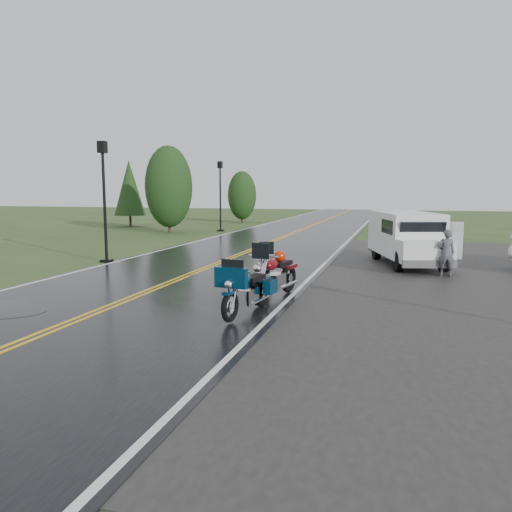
{
  "coord_description": "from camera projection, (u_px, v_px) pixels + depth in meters",
  "views": [
    {
      "loc": [
        6.35,
        -10.39,
        2.71
      ],
      "look_at": [
        2.8,
        2.0,
        1.0
      ],
      "focal_mm": 35.0,
      "sensor_mm": 36.0,
      "label": 1
    }
  ],
  "objects": [
    {
      "name": "lamp_post_far_left",
      "position": [
        220.0,
        196.0,
        32.73
      ],
      "size": [
        0.4,
        0.4,
        4.62
      ],
      "primitive_type": null,
      "color": "black",
      "rests_on": "ground"
    },
    {
      "name": "pine_left_far",
      "position": [
        130.0,
        194.0,
        37.04
      ],
      "size": [
        2.3,
        2.3,
        4.79
      ],
      "primitive_type": null,
      "color": "#1E3D19",
      "rests_on": "ground"
    },
    {
      "name": "tree_left_far",
      "position": [
        242.0,
        201.0,
        41.64
      ],
      "size": [
        2.38,
        2.38,
        3.66
      ],
      "primitive_type": null,
      "color": "#1E3D19",
      "rests_on": "ground"
    },
    {
      "name": "ground",
      "position": [
        121.0,
        303.0,
        12.0
      ],
      "size": [
        120.0,
        120.0,
        0.0
      ],
      "primitive_type": "plane",
      "color": "#2D471E",
      "rests_on": "ground"
    },
    {
      "name": "road",
      "position": [
        245.0,
        253.0,
        21.52
      ],
      "size": [
        8.0,
        100.0,
        0.04
      ],
      "primitive_type": "cube",
      "color": "black",
      "rests_on": "ground"
    },
    {
      "name": "person_at_van",
      "position": [
        446.0,
        254.0,
        15.51
      ],
      "size": [
        0.6,
        0.46,
        1.48
      ],
      "primitive_type": "imported",
      "rotation": [
        0.0,
        0.0,
        3.36
      ],
      "color": "#4E4D53",
      "rests_on": "ground"
    },
    {
      "name": "tree_left_mid",
      "position": [
        169.0,
        196.0,
        31.71
      ],
      "size": [
        3.01,
        3.01,
        4.71
      ],
      "primitive_type": null,
      "color": "#1E3D19",
      "rests_on": "ground"
    },
    {
      "name": "motorcycle_silver",
      "position": [
        266.0,
        269.0,
        13.16
      ],
      "size": [
        1.39,
        2.3,
        1.28
      ],
      "primitive_type": null,
      "rotation": [
        0.0,
        0.0,
        0.3
      ],
      "color": "#A7ABAE",
      "rests_on": "ground"
    },
    {
      "name": "motorcycle_teal",
      "position": [
        230.0,
        294.0,
        9.98
      ],
      "size": [
        1.1,
        2.26,
        1.28
      ],
      "primitive_type": null,
      "rotation": [
        0.0,
        0.0,
        -0.15
      ],
      "color": "#05273E",
      "rests_on": "ground"
    },
    {
      "name": "lamp_post_near_left",
      "position": [
        104.0,
        202.0,
        18.57
      ],
      "size": [
        0.39,
        0.39,
        4.55
      ],
      "primitive_type": null,
      "color": "black",
      "rests_on": "ground"
    },
    {
      "name": "van_white",
      "position": [
        399.0,
        243.0,
        16.37
      ],
      "size": [
        3.16,
        5.27,
        1.95
      ],
      "primitive_type": null,
      "rotation": [
        0.0,
        0.0,
        0.28
      ],
      "color": "white",
      "rests_on": "ground"
    },
    {
      "name": "motorcycle_red",
      "position": [
        258.0,
        278.0,
        11.45
      ],
      "size": [
        1.32,
        2.53,
        1.42
      ],
      "primitive_type": null,
      "rotation": [
        0.0,
        0.0,
        -0.19
      ],
      "color": "#5A0A12",
      "rests_on": "ground"
    }
  ]
}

